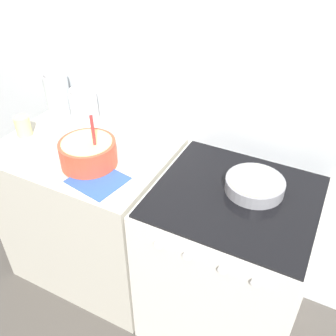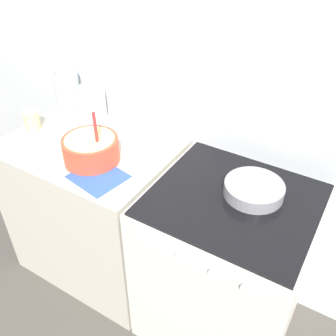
% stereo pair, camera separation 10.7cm
% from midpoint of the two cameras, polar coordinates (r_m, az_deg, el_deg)
% --- Properties ---
extents(ground_plane, '(12.00, 12.00, 0.00)m').
position_cam_midpoint_polar(ground_plane, '(2.33, -6.78, -23.85)').
color(ground_plane, '#4C4742').
extents(wall_back, '(4.83, 0.05, 2.40)m').
position_cam_midpoint_polar(wall_back, '(1.95, 2.09, 11.74)').
color(wall_back, silver).
rests_on(wall_back, ground_plane).
extents(countertop_cabinet, '(0.91, 0.68, 0.93)m').
position_cam_midpoint_polar(countertop_cabinet, '(2.32, -12.60, -6.58)').
color(countertop_cabinet, beige).
rests_on(countertop_cabinet, ground_plane).
extents(stove, '(0.75, 0.70, 0.93)m').
position_cam_midpoint_polar(stove, '(2.02, 7.33, -14.17)').
color(stove, white).
rests_on(stove, ground_plane).
extents(mixing_bowl, '(0.28, 0.28, 0.28)m').
position_cam_midpoint_polar(mixing_bowl, '(1.87, -13.71, 2.40)').
color(mixing_bowl, '#D84C33').
rests_on(mixing_bowl, countertop_cabinet).
extents(baking_pan, '(0.27, 0.27, 0.06)m').
position_cam_midpoint_polar(baking_pan, '(1.71, 11.34, -2.56)').
color(baking_pan, gray).
rests_on(baking_pan, stove).
extents(storage_jar_left, '(0.14, 0.14, 0.27)m').
position_cam_midpoint_polar(storage_jar_left, '(2.36, -17.66, 10.28)').
color(storage_jar_left, silver).
rests_on(storage_jar_left, countertop_cabinet).
extents(storage_jar_middle, '(0.16, 0.16, 0.20)m').
position_cam_midpoint_polar(storage_jar_middle, '(2.25, -13.99, 8.89)').
color(storage_jar_middle, silver).
rests_on(storage_jar_middle, countertop_cabinet).
extents(tin_can, '(0.08, 0.08, 0.11)m').
position_cam_midpoint_polar(tin_can, '(2.23, -22.52, 5.90)').
color(tin_can, beige).
rests_on(tin_can, countertop_cabinet).
extents(recipe_page, '(0.27, 0.25, 0.01)m').
position_cam_midpoint_polar(recipe_page, '(1.79, -12.35, -1.82)').
color(recipe_page, '#3359B2').
rests_on(recipe_page, countertop_cabinet).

